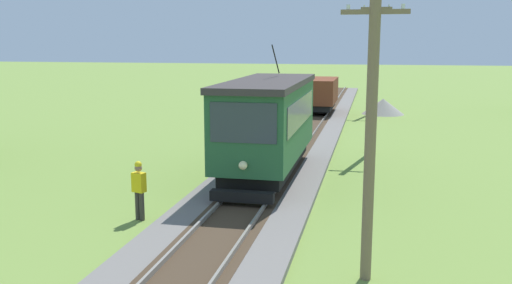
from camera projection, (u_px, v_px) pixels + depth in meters
The scene contains 7 objects.
red_tram at pixel (268, 123), 20.80m from camera, with size 2.60×8.54×4.79m.
freight_car at pixel (319, 94), 39.58m from camera, with size 2.40×5.20×2.31m.
utility_pole_near_tram at pixel (371, 128), 11.72m from camera, with size 1.40×0.27×6.61m.
utility_pole_mid at pixel (374, 70), 25.52m from camera, with size 1.40×0.41×7.64m.
utility_pole_far at pixel (375, 55), 40.30m from camera, with size 1.40×0.62×8.37m.
gravel_pile at pixel (383, 106), 40.30m from camera, with size 3.05×3.05×1.14m, color gray.
track_worker at pixel (139, 188), 16.23m from camera, with size 0.43×0.34×1.78m.
Camera 1 is at (3.88, -2.19, 5.21)m, focal length 38.76 mm.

